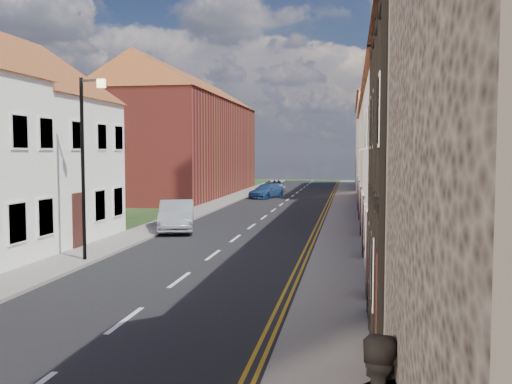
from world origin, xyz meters
TOP-DOWN VIEW (x-y plane):
  - road at (0.00, 30.00)m, footprint 7.00×90.00m
  - pavement_left at (-4.40, 30.00)m, footprint 1.80×90.00m
  - pavement_right at (4.40, 30.00)m, footprint 1.80×90.00m
  - cottage_r_cream_mid at (9.30, 23.50)m, footprint 8.30×5.20m
  - cottage_r_pink at (9.30, 28.90)m, footprint 8.30×6.00m
  - cottage_r_white_far at (9.30, 34.30)m, footprint 8.30×5.20m
  - cottage_r_cream_far at (9.30, 39.70)m, footprint 8.30×6.00m
  - cottage_l_pink at (-9.30, 23.85)m, footprint 8.30×6.30m
  - block_right_far at (9.30, 55.00)m, footprint 8.30×24.20m
  - block_left_far at (-9.30, 50.00)m, footprint 8.30×24.20m
  - lamppost at (-3.81, 20.00)m, footprint 0.88×0.15m
  - car_mid at (-3.20, 27.94)m, footprint 2.63×4.64m
  - car_far at (-1.88, 47.57)m, footprint 2.83×4.27m
  - car_distant at (-2.34, 56.10)m, footprint 2.55×4.18m

SIDE VIEW (x-z plane):
  - road at x=0.00m, z-range 0.00..0.02m
  - pavement_left at x=-4.40m, z-range 0.00..0.12m
  - pavement_right at x=4.40m, z-range 0.00..0.12m
  - car_distant at x=-2.34m, z-range 0.00..1.08m
  - car_far at x=-1.88m, z-range 0.00..1.15m
  - car_mid at x=-3.20m, z-range 0.00..1.45m
  - lamppost at x=-3.81m, z-range 0.54..6.54m
  - cottage_l_pink at x=-9.30m, z-range -0.03..8.77m
  - cottage_r_pink at x=9.30m, z-range -0.03..8.97m
  - cottage_r_cream_far at x=9.30m, z-range -0.03..8.97m
  - cottage_r_cream_mid at x=9.30m, z-range -0.02..8.98m
  - cottage_r_white_far at x=9.30m, z-range -0.02..8.98m
  - block_right_far at x=9.30m, z-range 0.04..10.54m
  - block_left_far at x=-9.30m, z-range 0.04..10.54m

